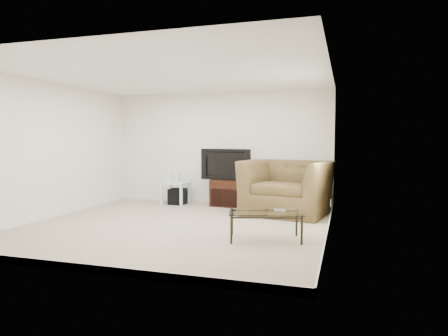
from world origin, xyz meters
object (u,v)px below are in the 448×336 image
(subwoofer, at_px, (178,196))
(television, at_px, (228,164))
(coffee_table, at_px, (265,226))
(tv_stand, at_px, (228,193))
(recliner, at_px, (287,178))
(side_table, at_px, (176,193))

(subwoofer, bearing_deg, television, 2.98)
(television, bearing_deg, coffee_table, -53.13)
(tv_stand, distance_m, recliner, 1.50)
(coffee_table, bearing_deg, subwoofer, 134.11)
(recliner, bearing_deg, tv_stand, 168.84)
(television, relative_size, coffee_table, 1.04)
(tv_stand, height_order, coffee_table, tv_stand)
(side_table, xyz_separation_m, subwoofer, (0.03, 0.02, -0.07))
(television, bearing_deg, subwoofer, -167.14)
(side_table, height_order, coffee_table, side_table)
(recliner, relative_size, coffee_table, 1.54)
(television, relative_size, side_table, 2.07)
(side_table, bearing_deg, subwoofer, 32.51)
(television, xyz_separation_m, side_table, (-1.19, -0.08, -0.67))
(coffee_table, bearing_deg, television, 116.99)
(side_table, relative_size, subwoofer, 1.52)
(tv_stand, relative_size, television, 0.65)
(subwoofer, height_order, coffee_table, coffee_table)
(subwoofer, bearing_deg, tv_stand, 4.39)
(television, bearing_deg, side_table, -166.25)
(television, height_order, coffee_table, television)
(subwoofer, distance_m, recliner, 2.59)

